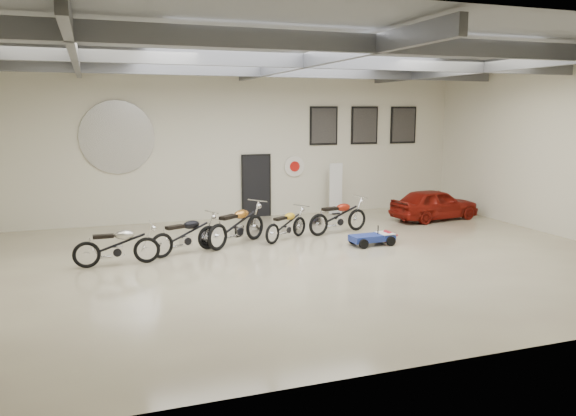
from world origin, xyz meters
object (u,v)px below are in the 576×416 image
object	(u,v)px
motorcycle_red	(338,216)
vintage_car	(434,204)
motorcycle_yellow	(286,224)
motorcycle_gold	(237,224)
motorcycle_silver	(117,245)
go_kart	(376,235)
banner_stand	(336,188)
motorcycle_black	(186,234)

from	to	relation	value
motorcycle_red	vintage_car	xyz separation A→B (m)	(3.94, 0.90, -0.01)
motorcycle_yellow	motorcycle_red	distance (m)	1.80
motorcycle_gold	motorcycle_red	size ratio (longest dim) A/B	1.07
motorcycle_silver	motorcycle_red	world-z (taller)	motorcycle_red
go_kart	motorcycle_gold	bearing A→B (deg)	158.28
motorcycle_silver	motorcycle_gold	xyz separation A→B (m)	(3.18, 1.09, 0.07)
banner_stand	motorcycle_silver	bearing A→B (deg)	-154.57
banner_stand	motorcycle_black	world-z (taller)	banner_stand
motorcycle_silver	go_kart	bearing A→B (deg)	-1.43
motorcycle_silver	vintage_car	bearing A→B (deg)	13.01
motorcycle_silver	go_kart	distance (m)	6.78
banner_stand	motorcycle_red	bearing A→B (deg)	-117.73
motorcycle_red	go_kart	world-z (taller)	motorcycle_red
motorcycle_yellow	vintage_car	size ratio (longest dim) A/B	0.57
banner_stand	motorcycle_black	size ratio (longest dim) A/B	0.93
banner_stand	motorcycle_yellow	bearing A→B (deg)	-137.25
banner_stand	motorcycle_black	xyz separation A→B (m)	(-5.93, -3.91, -0.40)
banner_stand	go_kart	bearing A→B (deg)	-105.61
banner_stand	motorcycle_black	distance (m)	7.11
motorcycle_black	motorcycle_red	size ratio (longest dim) A/B	0.95
banner_stand	go_kart	xyz separation A→B (m)	(-0.86, -4.64, -0.64)
motorcycle_gold	vintage_car	size ratio (longest dim) A/B	0.71
motorcycle_silver	motorcycle_yellow	xyz separation A→B (m)	(4.64, 1.19, -0.05)
banner_stand	vintage_car	size ratio (longest dim) A/B	0.59
motorcycle_silver	banner_stand	bearing A→B (deg)	30.28
motorcycle_silver	vintage_car	xyz separation A→B (m)	(10.35, 2.44, 0.02)
motorcycle_yellow	vintage_car	world-z (taller)	vintage_car
go_kart	motorcycle_silver	bearing A→B (deg)	175.96
motorcycle_gold	vintage_car	xyz separation A→B (m)	(7.17, 1.35, -0.05)
motorcycle_black	motorcycle_yellow	bearing A→B (deg)	-10.76
motorcycle_silver	motorcycle_red	distance (m)	6.58
motorcycle_silver	motorcycle_red	bearing A→B (deg)	13.26
motorcycle_silver	motorcycle_gold	bearing A→B (deg)	18.67
motorcycle_gold	motorcycle_yellow	distance (m)	1.47
motorcycle_gold	vintage_car	bearing A→B (deg)	-24.47
motorcycle_black	motorcycle_gold	bearing A→B (deg)	-3.70
motorcycle_gold	go_kart	bearing A→B (deg)	-54.00
vintage_car	go_kart	bearing A→B (deg)	118.29
vintage_car	banner_stand	bearing A→B (deg)	45.13
motorcycle_silver	vintage_car	world-z (taller)	vintage_car
motorcycle_black	motorcycle_red	world-z (taller)	motorcycle_red
banner_stand	motorcycle_black	bearing A→B (deg)	-151.72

